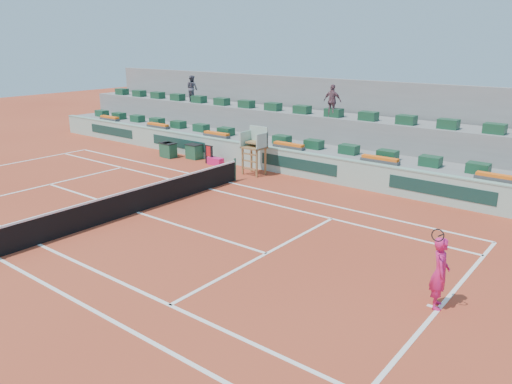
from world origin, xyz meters
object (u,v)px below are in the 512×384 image
tennis_player (440,273)px  umpire_chair (255,144)px  player_bag (215,161)px  drink_cooler_a (194,151)px

tennis_player → umpire_chair: bearing=147.8°
player_bag → tennis_player: tennis_player is taller
tennis_player → drink_cooler_a: bearing=154.4°
player_bag → umpire_chair: umpire_chair is taller
player_bag → drink_cooler_a: drink_cooler_a is taller
player_bag → drink_cooler_a: (-1.97, 0.37, 0.22)m
umpire_chair → tennis_player: (11.79, -7.43, -0.59)m
umpire_chair → drink_cooler_a: (-4.85, 0.53, -1.12)m
umpire_chair → tennis_player: umpire_chair is taller
umpire_chair → drink_cooler_a: bearing=173.8°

